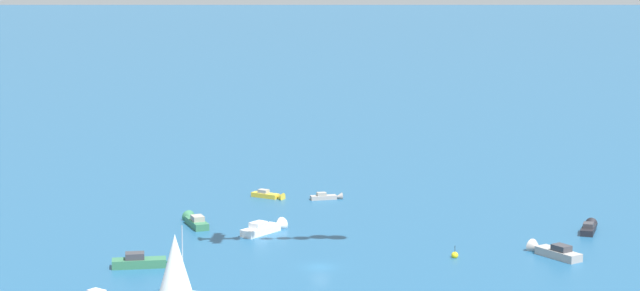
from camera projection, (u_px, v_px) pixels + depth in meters
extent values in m
plane|color=#1E517A|center=(320.00, 267.00, 179.10)|extent=(2000.00, 2000.00, 0.00)
cylinder|color=#B2B2B7|center=(183.00, 258.00, 161.95)|extent=(0.14, 0.14, 9.26)
cone|color=white|center=(175.00, 262.00, 161.91)|extent=(6.06, 6.06, 7.87)
cube|color=white|center=(261.00, 230.00, 199.82)|extent=(8.15, 4.30, 1.24)
cone|color=white|center=(279.00, 225.00, 203.53)|extent=(2.54, 2.90, 2.49)
cube|color=silver|center=(258.00, 225.00, 199.18)|extent=(3.12, 2.59, 0.93)
cube|color=#9E9993|center=(558.00, 254.00, 184.34)|extent=(6.27, 8.03, 1.26)
cone|color=#9E9993|center=(536.00, 248.00, 188.25)|extent=(3.20, 3.04, 2.52)
cube|color=#38383D|center=(561.00, 248.00, 183.68)|extent=(3.16, 3.41, 0.95)
cube|color=black|center=(588.00, 230.00, 200.68)|extent=(6.69, 2.67, 1.05)
cone|color=black|center=(591.00, 225.00, 204.42)|extent=(1.85, 2.23, 2.09)
cube|color=#38383D|center=(588.00, 225.00, 200.07)|extent=(2.43, 1.87, 0.78)
cube|color=#9E9993|center=(323.00, 197.00, 227.19)|extent=(4.25, 4.97, 0.80)
cone|color=#9E9993|center=(339.00, 197.00, 227.86)|extent=(2.04, 1.98, 1.60)
cube|color=gray|center=(322.00, 194.00, 226.99)|extent=(2.07, 2.16, 0.60)
cube|color=#33704C|center=(197.00, 223.00, 204.97)|extent=(6.92, 6.94, 1.19)
cone|color=#33704C|center=(190.00, 218.00, 209.14)|extent=(3.02, 3.02, 2.38)
cube|color=gray|center=(198.00, 218.00, 204.29)|extent=(3.18, 3.18, 0.89)
cube|color=#33704C|center=(139.00, 263.00, 179.02)|extent=(6.55, 8.27, 1.30)
cone|color=#33704C|center=(172.00, 262.00, 179.76)|extent=(3.31, 3.15, 2.60)
cube|color=#38383D|center=(135.00, 256.00, 178.74)|extent=(3.28, 3.52, 0.98)
cube|color=gold|center=(265.00, 195.00, 228.96)|extent=(2.42, 5.70, 0.88)
cone|color=gold|center=(280.00, 197.00, 227.26)|extent=(1.93, 1.62, 1.77)
cube|color=gray|center=(263.00, 191.00, 229.04)|extent=(1.64, 2.09, 0.66)
sphere|color=yellow|center=(455.00, 255.00, 184.55)|extent=(1.10, 1.10, 1.10)
cylinder|color=black|center=(455.00, 249.00, 184.37)|extent=(0.08, 0.08, 1.00)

